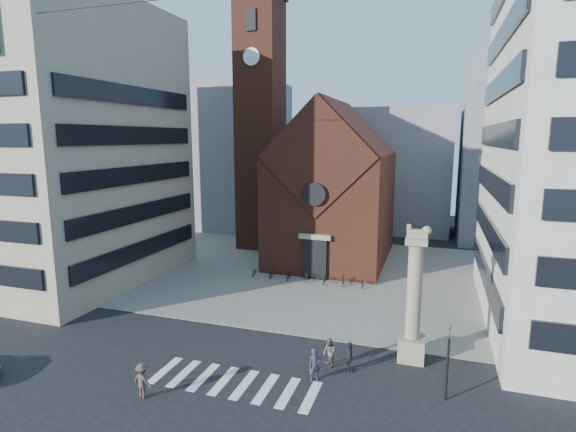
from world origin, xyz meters
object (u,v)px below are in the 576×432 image
Objects in this scene: pedestrian_0 at (315,365)px; scooter_0 at (254,272)px; pedestrian_1 at (329,353)px; lion_column at (414,308)px; traffic_light at (448,360)px; pedestrian_2 at (349,357)px.

pedestrian_0 is 1.21× the size of scooter_0.
pedestrian_0 is 1.83m from pedestrian_1.
lion_column is 4.62m from traffic_light.
traffic_light is at bearing -122.13° from pedestrian_2.
pedestrian_2 is (1.72, 1.58, -0.02)m from pedestrian_0.
pedestrian_0 is (-5.16, -4.27, -2.50)m from lion_column.
pedestrian_0 is (-7.15, -0.27, -1.33)m from traffic_light.
scooter_0 is (-15.97, 12.78, -2.99)m from lion_column.
lion_column reaches higher than scooter_0.
pedestrian_0 reaches higher than pedestrian_2.
traffic_light is at bearing 39.72° from pedestrian_1.
lion_column is 4.55× the size of pedestrian_0.
traffic_light is at bearing -63.54° from lion_column.
traffic_light is 2.26× the size of pedestrian_0.
pedestrian_1 is at bearing 167.33° from traffic_light.
pedestrian_2 is (1.28, -0.19, 0.03)m from pedestrian_1.
traffic_light is 7.02m from pedestrian_1.
pedestrian_2 is at bearing 166.38° from traffic_light.
pedestrian_1 is at bearing -152.18° from lion_column.
pedestrian_1 is 1.30m from pedestrian_2.
lion_column reaches higher than pedestrian_0.
pedestrian_2 is (-5.43, 1.32, -1.35)m from traffic_light.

